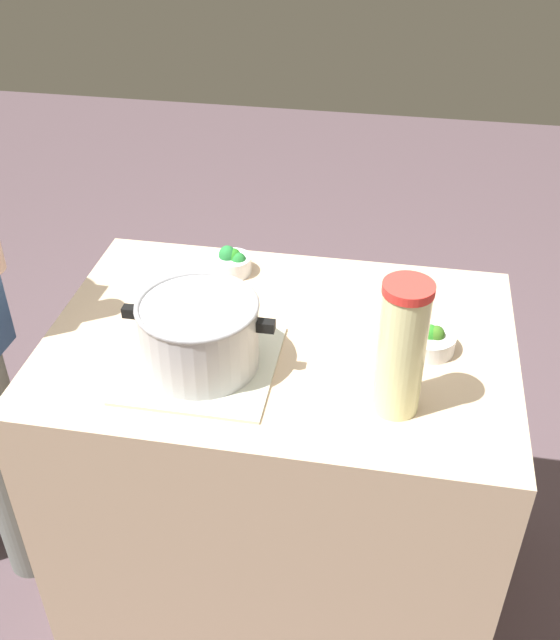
# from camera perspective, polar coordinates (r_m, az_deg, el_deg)

# --- Properties ---
(ground_plane) EXTENTS (8.00, 8.00, 0.00)m
(ground_plane) POSITION_cam_1_polar(r_m,az_deg,el_deg) (2.42, -0.00, -18.82)
(ground_plane) COLOR #544349
(counter_slab) EXTENTS (1.10, 0.76, 0.91)m
(counter_slab) POSITION_cam_1_polar(r_m,az_deg,el_deg) (2.06, -0.00, -11.47)
(counter_slab) COLOR #CAAD8C
(counter_slab) RESTS_ON ground_plane
(dish_cloth) EXTENTS (0.33, 0.33, 0.01)m
(dish_cloth) POSITION_cam_1_polar(r_m,az_deg,el_deg) (1.68, -6.05, -3.36)
(dish_cloth) COLOR beige
(dish_cloth) RESTS_ON counter_slab
(cooking_pot) EXTENTS (0.34, 0.27, 0.16)m
(cooking_pot) POSITION_cam_1_polar(r_m,az_deg,el_deg) (1.63, -6.24, -0.96)
(cooking_pot) COLOR #B7B7BC
(cooking_pot) RESTS_ON dish_cloth
(lemonade_pitcher) EXTENTS (0.10, 0.10, 0.30)m
(lemonade_pitcher) POSITION_cam_1_polar(r_m,az_deg,el_deg) (1.49, 9.30, -2.17)
(lemonade_pitcher) COLOR #EEEFA8
(lemonade_pitcher) RESTS_ON counter_slab
(broccoli_bowl_front) EXTENTS (0.12, 0.12, 0.07)m
(broccoli_bowl_front) POSITION_cam_1_polar(r_m,az_deg,el_deg) (1.74, 11.37, -1.46)
(broccoli_bowl_front) COLOR silver
(broccoli_bowl_front) RESTS_ON counter_slab
(broccoli_bowl_center) EXTENTS (0.10, 0.10, 0.08)m
(broccoli_bowl_center) POSITION_cam_1_polar(r_m,az_deg,el_deg) (1.98, -3.67, 4.46)
(broccoli_bowl_center) COLOR silver
(broccoli_bowl_center) RESTS_ON counter_slab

